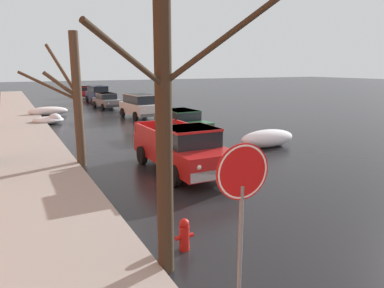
{
  "coord_description": "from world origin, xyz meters",
  "views": [
    {
      "loc": [
        -6.84,
        -2.9,
        3.83
      ],
      "look_at": [
        -0.59,
        9.03,
        0.89
      ],
      "focal_mm": 33.17,
      "sensor_mm": 36.0,
      "label": 1
    }
  ],
  "objects_px": {
    "bare_tree_at_the_corner": "(164,102)",
    "suv_darkblue_queued_behind_truck": "(98,94)",
    "pickup_truck_red_approaching_near_lane": "(182,148)",
    "sedan_green_parked_kerbside_close": "(182,122)",
    "sedan_red_at_far_intersection": "(82,92)",
    "fire_hydrant": "(184,234)",
    "stop_sign_at_corner": "(242,191)",
    "sedan_grey_parked_far_down_block": "(107,100)",
    "bare_tree_second_along_sidewalk": "(75,98)",
    "suv_white_parked_kerbside_mid": "(140,105)"
  },
  "relations": [
    {
      "from": "stop_sign_at_corner",
      "to": "sedan_red_at_far_intersection",
      "type": "bearing_deg",
      "value": 82.08
    },
    {
      "from": "bare_tree_second_along_sidewalk",
      "to": "sedan_green_parked_kerbside_close",
      "type": "bearing_deg",
      "value": 31.64
    },
    {
      "from": "sedan_green_parked_kerbside_close",
      "to": "fire_hydrant",
      "type": "height_order",
      "value": "sedan_green_parked_kerbside_close"
    },
    {
      "from": "sedan_green_parked_kerbside_close",
      "to": "sedan_grey_parked_far_down_block",
      "type": "bearing_deg",
      "value": 91.65
    },
    {
      "from": "sedan_grey_parked_far_down_block",
      "to": "suv_white_parked_kerbside_mid",
      "type": "bearing_deg",
      "value": -85.52
    },
    {
      "from": "bare_tree_at_the_corner",
      "to": "fire_hydrant",
      "type": "distance_m",
      "value": 3.01
    },
    {
      "from": "sedan_green_parked_kerbside_close",
      "to": "fire_hydrant",
      "type": "bearing_deg",
      "value": -115.88
    },
    {
      "from": "suv_white_parked_kerbside_mid",
      "to": "stop_sign_at_corner",
      "type": "xyz_separation_m",
      "value": [
        -6.36,
        -22.07,
        1.25
      ]
    },
    {
      "from": "bare_tree_at_the_corner",
      "to": "suv_white_parked_kerbside_mid",
      "type": "relative_size",
      "value": 1.45
    },
    {
      "from": "sedan_green_parked_kerbside_close",
      "to": "sedan_red_at_far_intersection",
      "type": "xyz_separation_m",
      "value": [
        -0.36,
        27.55,
        -0.0
      ]
    },
    {
      "from": "sedan_green_parked_kerbside_close",
      "to": "fire_hydrant",
      "type": "distance_m",
      "value": 13.16
    },
    {
      "from": "bare_tree_second_along_sidewalk",
      "to": "sedan_green_parked_kerbside_close",
      "type": "distance_m",
      "value": 7.86
    },
    {
      "from": "pickup_truck_red_approaching_near_lane",
      "to": "suv_white_parked_kerbside_mid",
      "type": "distance_m",
      "value": 14.56
    },
    {
      "from": "bare_tree_at_the_corner",
      "to": "suv_darkblue_queued_behind_truck",
      "type": "distance_m",
      "value": 33.94
    },
    {
      "from": "sedan_grey_parked_far_down_block",
      "to": "sedan_green_parked_kerbside_close",
      "type": "bearing_deg",
      "value": -88.35
    },
    {
      "from": "sedan_grey_parked_far_down_block",
      "to": "stop_sign_at_corner",
      "type": "xyz_separation_m",
      "value": [
        -5.77,
        -29.59,
        1.49
      ]
    },
    {
      "from": "sedan_red_at_far_intersection",
      "to": "bare_tree_at_the_corner",
      "type": "bearing_deg",
      "value": -98.6
    },
    {
      "from": "sedan_grey_parked_far_down_block",
      "to": "suv_darkblue_queued_behind_truck",
      "type": "height_order",
      "value": "suv_darkblue_queued_behind_truck"
    },
    {
      "from": "sedan_red_at_far_intersection",
      "to": "suv_darkblue_queued_behind_truck",
      "type": "bearing_deg",
      "value": -86.43
    },
    {
      "from": "bare_tree_at_the_corner",
      "to": "suv_darkblue_queued_behind_truck",
      "type": "relative_size",
      "value": 1.43
    },
    {
      "from": "sedan_red_at_far_intersection",
      "to": "fire_hydrant",
      "type": "distance_m",
      "value": 39.75
    },
    {
      "from": "pickup_truck_red_approaching_near_lane",
      "to": "stop_sign_at_corner",
      "type": "bearing_deg",
      "value": -110.77
    },
    {
      "from": "bare_tree_second_along_sidewalk",
      "to": "suv_darkblue_queued_behind_truck",
      "type": "bearing_deg",
      "value": 75.23
    },
    {
      "from": "bare_tree_at_the_corner",
      "to": "stop_sign_at_corner",
      "type": "height_order",
      "value": "bare_tree_at_the_corner"
    },
    {
      "from": "pickup_truck_red_approaching_near_lane",
      "to": "fire_hydrant",
      "type": "bearing_deg",
      "value": -115.72
    },
    {
      "from": "fire_hydrant",
      "to": "sedan_red_at_far_intersection",
      "type": "bearing_deg",
      "value": 82.21
    },
    {
      "from": "sedan_green_parked_kerbside_close",
      "to": "sedan_grey_parked_far_down_block",
      "type": "xyz_separation_m",
      "value": [
        -0.44,
        15.12,
        -0.0
      ]
    },
    {
      "from": "stop_sign_at_corner",
      "to": "sedan_grey_parked_far_down_block",
      "type": "bearing_deg",
      "value": 78.97
    },
    {
      "from": "bare_tree_second_along_sidewalk",
      "to": "fire_hydrant",
      "type": "bearing_deg",
      "value": -84.57
    },
    {
      "from": "bare_tree_at_the_corner",
      "to": "pickup_truck_red_approaching_near_lane",
      "type": "distance_m",
      "value": 7.06
    },
    {
      "from": "bare_tree_at_the_corner",
      "to": "sedan_red_at_far_intersection",
      "type": "relative_size",
      "value": 1.52
    },
    {
      "from": "sedan_green_parked_kerbside_close",
      "to": "bare_tree_second_along_sidewalk",
      "type": "bearing_deg",
      "value": -148.36
    },
    {
      "from": "suv_darkblue_queued_behind_truck",
      "to": "fire_hydrant",
      "type": "distance_m",
      "value": 33.19
    },
    {
      "from": "pickup_truck_red_approaching_near_lane",
      "to": "sedan_red_at_far_intersection",
      "type": "relative_size",
      "value": 1.26
    },
    {
      "from": "sedan_green_parked_kerbside_close",
      "to": "fire_hydrant",
      "type": "relative_size",
      "value": 5.86
    },
    {
      "from": "pickup_truck_red_approaching_near_lane",
      "to": "suv_darkblue_queued_behind_truck",
      "type": "distance_m",
      "value": 27.6
    },
    {
      "from": "bare_tree_second_along_sidewalk",
      "to": "sedan_green_parked_kerbside_close",
      "type": "xyz_separation_m",
      "value": [
        6.49,
        4.0,
        -1.92
      ]
    },
    {
      "from": "bare_tree_second_along_sidewalk",
      "to": "suv_white_parked_kerbside_mid",
      "type": "height_order",
      "value": "bare_tree_second_along_sidewalk"
    },
    {
      "from": "sedan_grey_parked_far_down_block",
      "to": "bare_tree_second_along_sidewalk",
      "type": "bearing_deg",
      "value": -107.56
    },
    {
      "from": "bare_tree_at_the_corner",
      "to": "pickup_truck_red_approaching_near_lane",
      "type": "xyz_separation_m",
      "value": [
        3.19,
        5.84,
        -2.35
      ]
    },
    {
      "from": "suv_white_parked_kerbside_mid",
      "to": "fire_hydrant",
      "type": "height_order",
      "value": "suv_white_parked_kerbside_mid"
    },
    {
      "from": "bare_tree_second_along_sidewalk",
      "to": "fire_hydrant",
      "type": "xyz_separation_m",
      "value": [
        0.74,
        -7.84,
        -2.32
      ]
    },
    {
      "from": "stop_sign_at_corner",
      "to": "bare_tree_at_the_corner",
      "type": "bearing_deg",
      "value": 95.38
    },
    {
      "from": "pickup_truck_red_approaching_near_lane",
      "to": "sedan_grey_parked_far_down_block",
      "type": "distance_m",
      "value": 21.87
    },
    {
      "from": "sedan_green_parked_kerbside_close",
      "to": "suv_white_parked_kerbside_mid",
      "type": "xyz_separation_m",
      "value": [
        0.15,
        7.6,
        0.23
      ]
    },
    {
      "from": "bare_tree_second_along_sidewalk",
      "to": "stop_sign_at_corner",
      "type": "bearing_deg",
      "value": -88.45
    },
    {
      "from": "suv_darkblue_queued_behind_truck",
      "to": "sedan_red_at_far_intersection",
      "type": "relative_size",
      "value": 1.07
    },
    {
      "from": "pickup_truck_red_approaching_near_lane",
      "to": "suv_white_parked_kerbside_mid",
      "type": "xyz_separation_m",
      "value": [
        3.36,
        14.17,
        0.1
      ]
    },
    {
      "from": "sedan_green_parked_kerbside_close",
      "to": "sedan_red_at_far_intersection",
      "type": "bearing_deg",
      "value": 90.74
    },
    {
      "from": "sedan_red_at_far_intersection",
      "to": "sedan_grey_parked_far_down_block",
      "type": "bearing_deg",
      "value": -90.37
    }
  ]
}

